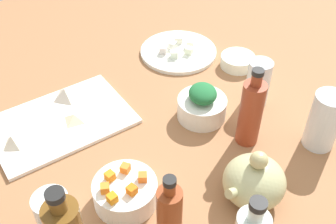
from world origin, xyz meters
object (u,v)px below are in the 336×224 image
(bowl_carrots, at_px, (125,192))
(bowl_small_side, at_px, (238,61))
(cutting_board, at_px, (61,121))
(drinking_glass_2, at_px, (324,121))
(plate_tofu, at_px, (178,52))
(bottle_1, at_px, (169,217))
(drinking_glass_1, at_px, (258,83))
(drinking_glass_0, at_px, (54,213))
(bowl_greens, at_px, (202,108))
(bottle_2, at_px, (251,112))
(teapot, at_px, (254,181))

(bowl_carrots, height_order, bowl_small_side, bowl_carrots)
(cutting_board, relative_size, drinking_glass_2, 2.36)
(plate_tofu, bearing_deg, bowl_small_side, 119.23)
(bottle_1, bearing_deg, drinking_glass_1, -158.11)
(bowl_carrots, height_order, drinking_glass_2, drinking_glass_2)
(plate_tofu, xyz_separation_m, bottle_1, (0.44, 0.50, 0.08))
(cutting_board, distance_m, drinking_glass_0, 0.31)
(bowl_greens, bearing_deg, bottle_2, 101.91)
(bowl_greens, bearing_deg, teapot, 70.12)
(bowl_carrots, bearing_deg, bowl_small_side, -160.30)
(bowl_carrots, relative_size, drinking_glass_0, 1.49)
(plate_tofu, distance_m, drinking_glass_0, 0.68)
(cutting_board, relative_size, bottle_2, 1.65)
(bowl_small_side, height_order, drinking_glass_2, drinking_glass_2)
(plate_tofu, height_order, bottle_2, bottle_2)
(bottle_1, height_order, drinking_glass_1, bottle_1)
(teapot, bearing_deg, cutting_board, -66.46)
(cutting_board, relative_size, bowl_small_side, 3.40)
(bowl_greens, relative_size, bowl_small_side, 1.24)
(plate_tofu, bearing_deg, bottle_2, 73.54)
(bottle_1, relative_size, bottle_2, 0.90)
(plate_tofu, distance_m, bowl_small_side, 0.19)
(drinking_glass_0, bearing_deg, bowl_carrots, 166.03)
(bowl_small_side, height_order, bottle_1, bottle_1)
(cutting_board, relative_size, drinking_glass_1, 2.68)
(bottle_2, height_order, drinking_glass_0, bottle_2)
(cutting_board, height_order, bowl_greens, bowl_greens)
(bowl_small_side, bearing_deg, drinking_glass_2, 76.35)
(bowl_greens, xyz_separation_m, teapot, (0.09, 0.26, 0.03))
(teapot, xyz_separation_m, drinking_glass_2, (-0.25, -0.01, 0.02))
(cutting_board, bearing_deg, drinking_glass_1, 150.22)
(teapot, xyz_separation_m, drinking_glass_0, (0.36, -0.20, -0.01))
(teapot, bearing_deg, bowl_greens, -109.88)
(bowl_small_side, distance_m, bottle_1, 0.63)
(cutting_board, relative_size, teapot, 2.35)
(bottle_2, distance_m, drinking_glass_0, 0.49)
(cutting_board, relative_size, bowl_greens, 2.75)
(cutting_board, xyz_separation_m, bottle_1, (-0.00, 0.44, 0.08))
(bowl_greens, distance_m, drinking_glass_1, 0.17)
(bowl_carrots, height_order, bottle_2, bottle_2)
(teapot, distance_m, drinking_glass_0, 0.41)
(bottle_1, xyz_separation_m, drinking_glass_1, (-0.45, -0.18, -0.02))
(bottle_2, xyz_separation_m, drinking_glass_1, (-0.13, -0.08, -0.03))
(bowl_small_side, distance_m, drinking_glass_0, 0.71)
(drinking_glass_1, relative_size, drinking_glass_2, 0.88)
(bowl_carrots, bearing_deg, drinking_glass_1, -174.07)
(bowl_small_side, distance_m, drinking_glass_2, 0.37)
(plate_tofu, xyz_separation_m, bowl_small_side, (-0.09, 0.17, 0.01))
(drinking_glass_0, bearing_deg, plate_tofu, -151.33)
(cutting_board, bearing_deg, teapot, 113.54)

